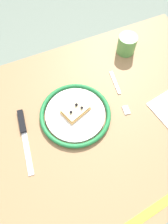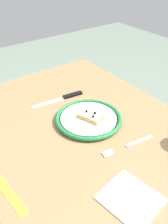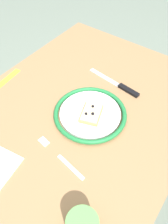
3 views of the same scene
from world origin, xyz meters
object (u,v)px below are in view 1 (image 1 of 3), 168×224
(fork, at_px, (119,92))
(plate, at_px, (75,114))
(knife, at_px, (23,130))
(measuring_tape, at_px, (155,209))
(pizza_slice_near, at_px, (76,110))
(cup, at_px, (127,44))
(dining_table, at_px, (94,129))

(fork, bearing_deg, plate, 6.68)
(knife, xyz_separation_m, measuring_tape, (-0.29, 0.40, -0.00))
(pizza_slice_near, bearing_deg, plate, 58.52)
(cup, bearing_deg, dining_table, 43.43)
(knife, xyz_separation_m, cup, (-0.51, -0.18, 0.03))
(plate, xyz_separation_m, cup, (-0.32, -0.20, 0.03))
(fork, distance_m, cup, 0.22)
(plate, xyz_separation_m, pizza_slice_near, (-0.01, -0.01, 0.01))
(plate, xyz_separation_m, measuring_tape, (-0.10, 0.38, -0.01))
(plate, relative_size, fork, 1.29)
(pizza_slice_near, distance_m, measuring_tape, 0.40)
(dining_table, bearing_deg, plate, -36.35)
(plate, height_order, knife, plate)
(plate, bearing_deg, fork, -173.32)
(knife, bearing_deg, fork, -179.47)
(dining_table, distance_m, knife, 0.27)
(dining_table, relative_size, cup, 14.16)
(dining_table, height_order, measuring_tape, measuring_tape)
(plate, bearing_deg, cup, -147.70)
(dining_table, bearing_deg, cup, -136.57)
(dining_table, relative_size, pizza_slice_near, 10.00)
(dining_table, height_order, plate, plate)
(pizza_slice_near, bearing_deg, cup, -148.40)
(fork, height_order, measuring_tape, fork)
(pizza_slice_near, xyz_separation_m, measuring_tape, (-0.09, 0.39, -0.02))
(fork, relative_size, cup, 2.56)
(plate, height_order, cup, cup)
(fork, bearing_deg, pizza_slice_near, 4.24)
(cup, height_order, measuring_tape, cup)
(dining_table, height_order, knife, knife)
(dining_table, xyz_separation_m, cup, (-0.26, -0.25, 0.13))
(plate, bearing_deg, dining_table, 143.65)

